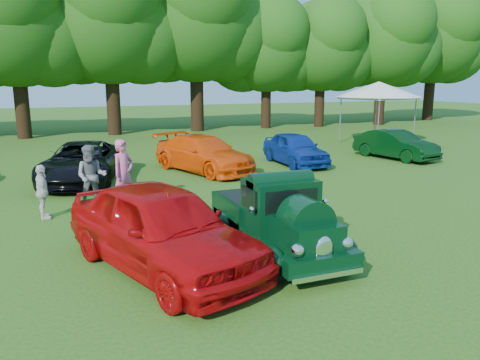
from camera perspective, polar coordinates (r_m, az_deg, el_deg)
name	(u,v)px	position (r m, az deg, el deg)	size (l,w,h in m)	color
ground	(248,246)	(10.57, 1.04, -8.09)	(120.00, 120.00, 0.00)	#265113
hero_pickup	(276,220)	(10.05, 4.38, -4.90)	(1.97, 4.23, 1.65)	black
red_convertible	(162,228)	(9.22, -9.51, -5.74)	(2.01, 4.98, 1.70)	#A80709
back_car_black	(82,162)	(17.93, -18.70, 2.06)	(2.40, 5.20, 1.44)	black
back_car_orange	(204,154)	(19.02, -4.43, 3.21)	(2.03, 5.00, 1.45)	#E34308
back_car_blue	(295,148)	(20.71, 6.72, 3.84)	(1.67, 4.14, 1.41)	navy
back_car_green	(395,145)	(23.26, 18.41, 4.13)	(1.43, 4.10, 1.35)	black
spectator_pink	(123,174)	(13.98, -14.02, 0.77)	(0.72, 0.47, 1.98)	#C8527D
spectator_grey	(92,176)	(14.25, -17.65, 0.45)	(0.89, 0.69, 1.83)	slate
spectator_white	(42,192)	(13.46, -22.96, -1.37)	(0.86, 0.36, 1.48)	silver
canopy_tent	(379,90)	(28.23, 16.54, 10.49)	(5.48, 5.48, 3.57)	silver
tree_line	(111,26)	(33.55, -15.46, 17.66)	(64.38, 10.36, 12.14)	black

